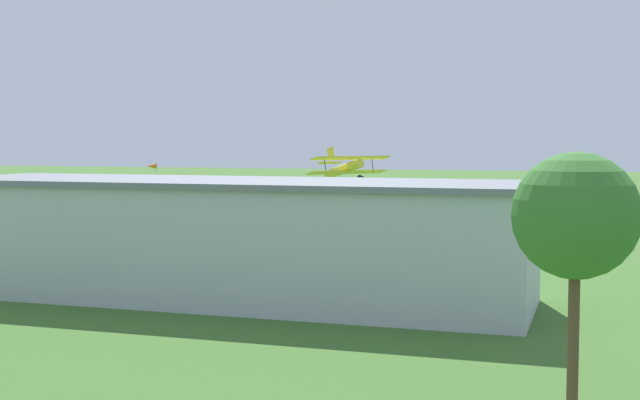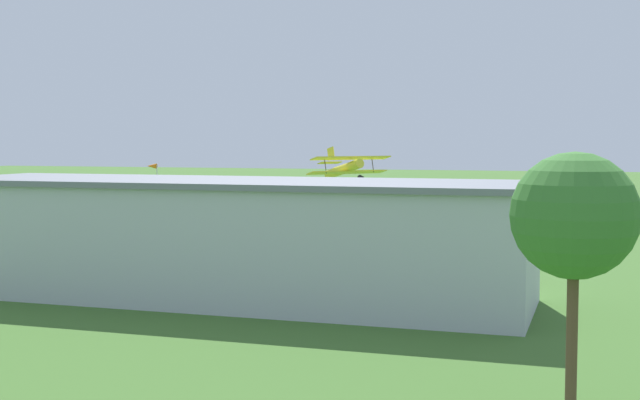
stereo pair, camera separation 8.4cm
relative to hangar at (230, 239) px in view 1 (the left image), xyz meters
name	(u,v)px [view 1 (the left image)]	position (x,y,z in m)	size (l,w,h in m)	color
ground_plane	(406,238)	(-3.49, -35.28, -3.64)	(400.00, 400.00, 0.00)	#3D6628
hangar	(230,239)	(0.00, 0.00, 0.00)	(36.84, 11.13, 7.27)	#B7BCC6
biplane	(346,168)	(3.30, -37.29, 3.19)	(7.68, 8.44, 3.98)	yellow
car_yellow	(92,247)	(18.34, -13.70, -2.77)	(2.51, 4.52, 1.70)	gold
person_walking_on_apron	(506,258)	(-14.94, -17.28, -2.83)	(0.54, 0.54, 1.64)	#72338C
person_near_hangar_door	(526,270)	(-16.82, -11.49, -2.82)	(0.49, 0.49, 1.66)	#B23333
tree_behind_hangar_left	(576,217)	(-20.51, 17.87, 3.40)	(4.33, 4.33, 9.25)	brown
windsock	(152,171)	(28.20, -42.14, 2.46)	(1.44, 0.72, 6.97)	silver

